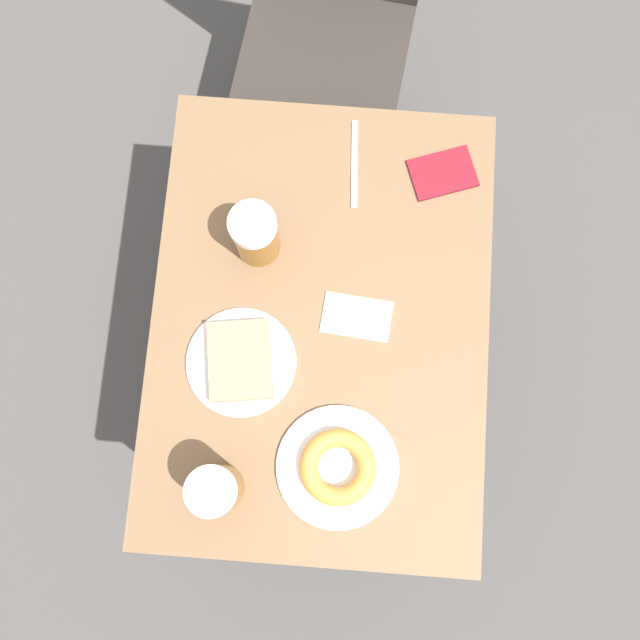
{
  "coord_description": "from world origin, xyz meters",
  "views": [
    {
      "loc": [
        0.02,
        -0.25,
        2.05
      ],
      "look_at": [
        0.0,
        0.0,
        0.73
      ],
      "focal_mm": 40.0,
      "sensor_mm": 36.0,
      "label": 1
    }
  ],
  "objects_px": {
    "plate_with_donut": "(338,467)",
    "fork": "(354,164)",
    "plate_with_cake": "(241,361)",
    "napkin_folded": "(357,317)",
    "beer_mug_left": "(216,489)",
    "passport_near_edge": "(443,173)",
    "beer_mug_center": "(255,235)"
  },
  "relations": [
    {
      "from": "plate_with_donut",
      "to": "fork",
      "type": "height_order",
      "value": "plate_with_donut"
    },
    {
      "from": "plate_with_cake",
      "to": "fork",
      "type": "bearing_deg",
      "value": 65.81
    },
    {
      "from": "napkin_folded",
      "to": "fork",
      "type": "xyz_separation_m",
      "value": [
        -0.02,
        0.31,
        -0.0
      ]
    },
    {
      "from": "beer_mug_left",
      "to": "passport_near_edge",
      "type": "xyz_separation_m",
      "value": [
        0.38,
        0.64,
        -0.07
      ]
    },
    {
      "from": "plate_with_cake",
      "to": "beer_mug_center",
      "type": "bearing_deg",
      "value": 87.3
    },
    {
      "from": "beer_mug_left",
      "to": "beer_mug_center",
      "type": "height_order",
      "value": "same"
    },
    {
      "from": "napkin_folded",
      "to": "passport_near_edge",
      "type": "bearing_deg",
      "value": 63.53
    },
    {
      "from": "beer_mug_left",
      "to": "napkin_folded",
      "type": "bearing_deg",
      "value": 56.15
    },
    {
      "from": "plate_with_cake",
      "to": "napkin_folded",
      "type": "height_order",
      "value": "plate_with_cake"
    },
    {
      "from": "napkin_folded",
      "to": "plate_with_cake",
      "type": "bearing_deg",
      "value": -153.8
    },
    {
      "from": "beer_mug_left",
      "to": "passport_near_edge",
      "type": "bearing_deg",
      "value": 59.51
    },
    {
      "from": "plate_with_cake",
      "to": "fork",
      "type": "distance_m",
      "value": 0.45
    },
    {
      "from": "plate_with_donut",
      "to": "beer_mug_center",
      "type": "xyz_separation_m",
      "value": [
        -0.18,
        0.41,
        0.05
      ]
    },
    {
      "from": "fork",
      "to": "plate_with_cake",
      "type": "bearing_deg",
      "value": -114.19
    },
    {
      "from": "plate_with_donut",
      "to": "napkin_folded",
      "type": "height_order",
      "value": "plate_with_donut"
    },
    {
      "from": "beer_mug_center",
      "to": "fork",
      "type": "bearing_deg",
      "value": 46.27
    },
    {
      "from": "beer_mug_left",
      "to": "fork",
      "type": "distance_m",
      "value": 0.68
    },
    {
      "from": "beer_mug_center",
      "to": "beer_mug_left",
      "type": "bearing_deg",
      "value": -93.13
    },
    {
      "from": "beer_mug_center",
      "to": "passport_near_edge",
      "type": "bearing_deg",
      "value": 26.65
    },
    {
      "from": "plate_with_donut",
      "to": "fork",
      "type": "xyz_separation_m",
      "value": [
        -0.01,
        0.59,
        -0.02
      ]
    },
    {
      "from": "beer_mug_left",
      "to": "beer_mug_center",
      "type": "relative_size",
      "value": 1.0
    },
    {
      "from": "plate_with_cake",
      "to": "passport_near_edge",
      "type": "relative_size",
      "value": 1.4
    },
    {
      "from": "passport_near_edge",
      "to": "plate_with_donut",
      "type": "bearing_deg",
      "value": -105.94
    },
    {
      "from": "plate_with_cake",
      "to": "napkin_folded",
      "type": "xyz_separation_m",
      "value": [
        0.21,
        0.1,
        -0.01
      ]
    },
    {
      "from": "plate_with_donut",
      "to": "fork",
      "type": "bearing_deg",
      "value": 90.84
    },
    {
      "from": "passport_near_edge",
      "to": "beer_mug_left",
      "type": "bearing_deg",
      "value": -120.49
    },
    {
      "from": "fork",
      "to": "passport_near_edge",
      "type": "distance_m",
      "value": 0.18
    },
    {
      "from": "beer_mug_left",
      "to": "beer_mug_center",
      "type": "distance_m",
      "value": 0.46
    },
    {
      "from": "plate_with_cake",
      "to": "beer_mug_center",
      "type": "distance_m",
      "value": 0.24
    },
    {
      "from": "fork",
      "to": "plate_with_donut",
      "type": "bearing_deg",
      "value": -89.16
    },
    {
      "from": "plate_with_donut",
      "to": "beer_mug_left",
      "type": "bearing_deg",
      "value": -165.73
    },
    {
      "from": "fork",
      "to": "passport_near_edge",
      "type": "height_order",
      "value": "passport_near_edge"
    }
  ]
}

